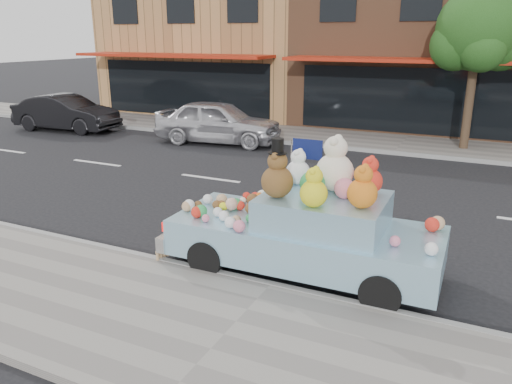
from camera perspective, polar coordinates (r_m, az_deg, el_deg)
The scene contains 11 objects.
ground at distance 12.19m, azimuth 11.21°, elevation -0.69°, with size 120.00×120.00×0.00m, color black.
near_sidewalk at distance 6.62m, azimuth -3.67°, elevation -16.35°, with size 60.00×3.00×0.12m, color gray.
far_sidewalk at distance 18.36m, azimuth 16.35°, elevation 5.26°, with size 60.00×3.00×0.12m, color gray.
near_kerb at distance 7.77m, azimuth 1.76°, elevation -10.75°, with size 60.00×0.12×0.13m, color gray.
far_kerb at distance 16.91m, azimuth 15.50°, elevation 4.34°, with size 60.00×0.12×0.13m, color gray.
storefront_left at distance 26.50m, azimuth -3.52°, elevation 17.31°, with size 10.00×9.80×7.30m.
storefront_mid at distance 23.41m, azimuth 19.47°, elevation 16.36°, with size 10.00×9.80×7.30m.
street_tree at distance 17.85m, azimuth 24.09°, elevation 15.94°, with size 3.00×2.70×5.22m.
car_silver at distance 18.03m, azimuth -4.34°, elevation 8.01°, with size 1.82×4.52×1.54m, color silver.
car_dark at distance 21.83m, azimuth -20.90°, elevation 8.45°, with size 1.52×4.36×1.44m, color black.
art_car at distance 8.09m, azimuth 5.81°, elevation -3.94°, with size 4.51×1.83×2.27m.
Camera 1 is at (2.71, -11.28, 3.75)m, focal length 35.00 mm.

